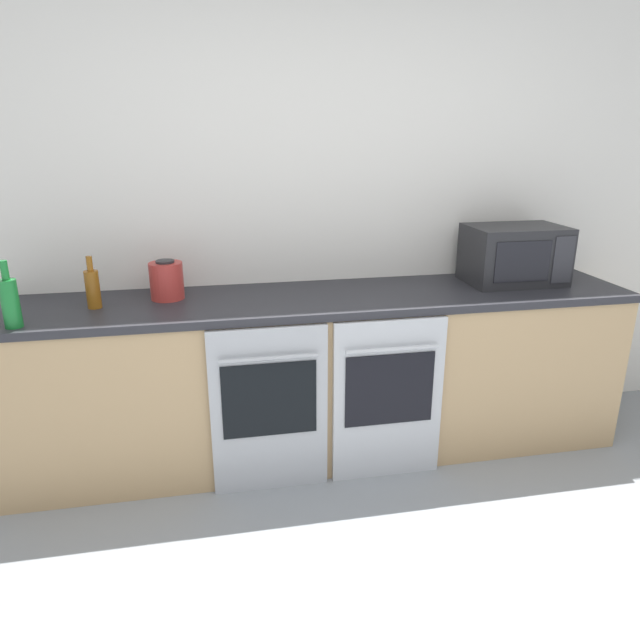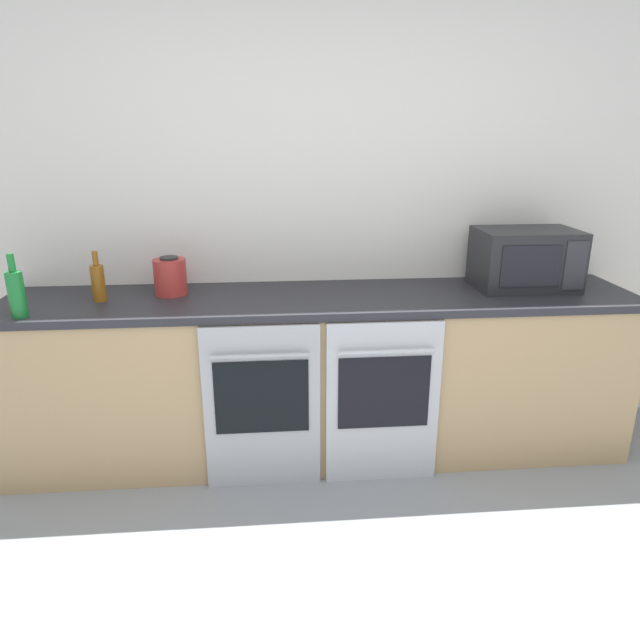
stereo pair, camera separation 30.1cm
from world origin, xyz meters
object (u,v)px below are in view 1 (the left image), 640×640
oven_left (270,410)px  bottle_amber (93,288)px  oven_right (388,399)px  bottle_green (10,302)px  kettle (167,280)px  microwave (514,255)px

oven_left → bottle_amber: bearing=158.0°
oven_left → oven_right: bearing=0.0°
bottle_green → bottle_amber: bearing=38.1°
bottle_amber → kettle: bearing=15.9°
microwave → bottle_green: 2.55m
oven_left → microwave: (1.43, 0.39, 0.63)m
microwave → bottle_green: microwave is taller
oven_left → microwave: bearing=15.2°
oven_right → microwave: (0.83, 0.39, 0.63)m
bottle_green → oven_right: bearing=-3.1°
oven_left → bottle_amber: 1.03m
microwave → oven_left: bearing=-164.8°
kettle → oven_left: bearing=-42.3°
oven_right → microwave: microwave is taller
oven_left → kettle: bearing=137.7°
bottle_green → kettle: bottle_green is taller
oven_right → bottle_green: 1.80m
microwave → bottle_amber: microwave is taller
microwave → bottle_amber: (-2.23, -0.06, -0.06)m
oven_right → microwave: size_ratio=1.64×
oven_right → bottle_green: (-1.70, 0.09, 0.58)m
oven_left → kettle: 0.84m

